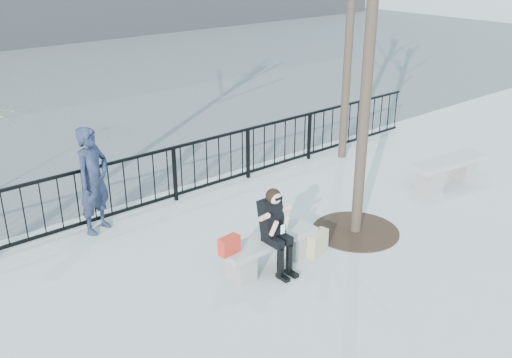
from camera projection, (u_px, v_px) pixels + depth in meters
ground at (269, 266)px, 8.86m from camera, size 120.00×120.00×0.00m
railing at (166, 176)px, 10.78m from camera, size 14.00×0.06×1.10m
tree_grate at (355, 231)px, 9.90m from camera, size 1.50×1.50×0.02m
bench_main at (269, 249)px, 8.74m from camera, size 1.65×0.46×0.49m
bench_second at (448, 169)px, 11.71m from camera, size 1.84×0.51×0.55m
seated_woman at (276, 231)px, 8.49m from camera, size 0.50×0.64×1.34m
handbag at (229, 245)px, 8.19m from camera, size 0.33×0.18×0.26m
shopping_bag at (318, 243)px, 9.11m from camera, size 0.44×0.25×0.40m
standing_man at (94, 180)px, 9.60m from camera, size 0.81×0.70×1.88m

